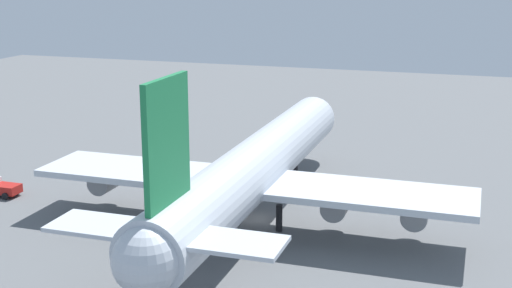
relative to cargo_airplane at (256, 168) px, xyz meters
name	(u,v)px	position (x,y,z in m)	size (l,w,h in m)	color
ground_plane	(256,219)	(0.12, 0.00, -5.98)	(232.87, 232.87, 0.00)	slate
cargo_airplane	(256,168)	(0.00, 0.00, 0.00)	(58.22, 47.20, 19.26)	silver
safety_cone_nose	(298,156)	(26.32, 2.14, -5.68)	(0.42, 0.42, 0.60)	orange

